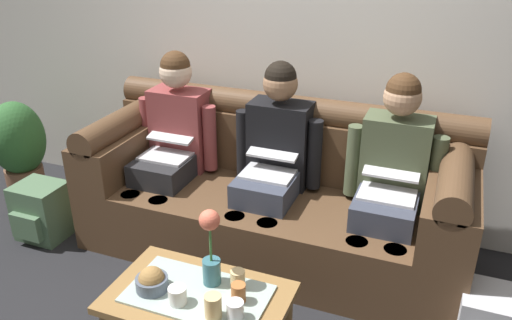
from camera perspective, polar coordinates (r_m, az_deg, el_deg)
The scene contains 15 objects.
back_wall_patterned at distance 3.44m, azimuth 5.33°, elevation 16.18°, with size 6.00×0.12×2.90m, color silver.
couch at distance 3.30m, azimuth 1.94°, elevation -4.01°, with size 2.37×0.88×0.96m.
person_left at distance 3.45m, azimuth -9.17°, elevation 2.32°, with size 0.56×0.67×1.22m.
person_middle at distance 3.17m, azimuth 1.99°, elevation 0.54°, with size 0.56×0.67×1.22m.
person_right at distance 3.03m, azimuth 14.71°, elevation -1.50°, with size 0.56×0.67×1.22m.
coffee_table at distance 2.53m, azimuth -6.39°, elevation -15.43°, with size 0.84×0.53×0.40m.
flower_vase at distance 2.43m, azimuth -5.02°, elevation -9.53°, with size 0.10×0.10×0.40m.
snack_bowl at distance 2.52m, azimuth -11.42°, elevation -12.95°, with size 0.15×0.15×0.13m.
cup_near_left at distance 2.41m, azimuth -1.95°, elevation -14.43°, with size 0.07×0.07×0.09m, color #B26633.
cup_near_right at distance 2.32m, azimuth -2.31°, elevation -16.20°, with size 0.08×0.08×0.09m, color silver.
cup_far_center at distance 2.33m, azimuth -4.75°, elevation -15.79°, with size 0.08×0.08×0.11m, color #DBB77A.
cup_far_left at distance 2.42m, azimuth -8.65°, elevation -14.53°, with size 0.08×0.08×0.08m, color white.
cup_far_right at distance 2.49m, azimuth -2.03°, elevation -12.95°, with size 0.07×0.07×0.09m, color #DBB77A.
backpack_left at distance 3.77m, azimuth -22.58°, elevation -5.27°, with size 0.31×0.31×0.39m.
potted_plant at distance 4.24m, azimuth -24.68°, elevation 1.34°, with size 0.40×0.40×0.78m.
Camera 1 is at (0.96, -1.56, 1.97)m, focal length 36.29 mm.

